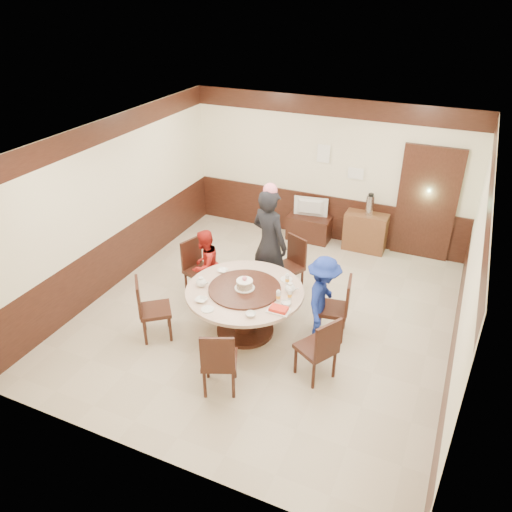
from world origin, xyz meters
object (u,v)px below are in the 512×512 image
at_px(banquet_table, 245,302).
at_px(shrimp_platter, 279,310).
at_px(person_blue, 323,299).
at_px(birthday_cake, 245,284).
at_px(thermos, 370,205).
at_px(person_red, 205,265).
at_px(side_cabinet, 365,232).
at_px(television, 310,208).
at_px(tv_stand, 309,228).
at_px(person_standing, 269,244).

xyz_separation_m(banquet_table, shrimp_platter, (0.64, -0.30, 0.24)).
bearing_deg(person_blue, birthday_cake, 104.99).
bearing_deg(thermos, shrimp_platter, -96.30).
bearing_deg(thermos, person_red, -126.75).
bearing_deg(side_cabinet, banquet_table, -107.03).
xyz_separation_m(television, thermos, (1.15, 0.03, 0.25)).
relative_size(birthday_cake, tv_stand, 0.34).
distance_m(banquet_table, person_blue, 1.13).
xyz_separation_m(person_blue, birthday_cake, (-1.06, -0.37, 0.19)).
distance_m(person_standing, birthday_cake, 1.14).
bearing_deg(person_red, television, 167.26).
bearing_deg(person_standing, tv_stand, -68.80).
xyz_separation_m(person_blue, thermos, (-0.02, 2.95, 0.28)).
relative_size(shrimp_platter, thermos, 0.79).
height_order(banquet_table, birthday_cake, birthday_cake).
xyz_separation_m(person_red, thermos, (2.03, 2.72, 0.33)).
bearing_deg(birthday_cake, side_cabinet, 73.02).
distance_m(person_red, shrimp_platter, 1.87).
relative_size(person_red, thermos, 3.19).
xyz_separation_m(person_red, person_blue, (2.05, -0.23, 0.05)).
distance_m(shrimp_platter, tv_stand, 3.71).
bearing_deg(person_standing, television, -68.80).
height_order(television, thermos, thermos).
bearing_deg(person_blue, person_red, 79.16).
xyz_separation_m(shrimp_platter, thermos, (0.40, 3.62, 0.16)).
xyz_separation_m(birthday_cake, thermos, (1.04, 3.33, 0.09)).
distance_m(birthday_cake, thermos, 3.49).
xyz_separation_m(birthday_cake, television, (-0.11, 3.30, -0.15)).
bearing_deg(side_cabinet, person_red, -126.41).
bearing_deg(side_cabinet, person_standing, -116.75).
xyz_separation_m(shrimp_platter, tv_stand, (-0.75, 3.59, -0.53)).
bearing_deg(television, banquet_table, 83.74).
bearing_deg(person_red, shrimp_platter, 66.65).
bearing_deg(thermos, person_blue, -89.67).
xyz_separation_m(person_blue, television, (-1.17, 2.92, 0.04)).
distance_m(person_blue, tv_stand, 3.17).
distance_m(shrimp_platter, side_cabinet, 3.66).
height_order(person_blue, side_cabinet, person_blue).
bearing_deg(person_standing, shrimp_platter, 137.75).
bearing_deg(person_red, thermos, 148.65).
height_order(person_blue, thermos, person_blue).
distance_m(person_standing, side_cabinet, 2.52).
height_order(banquet_table, tv_stand, banquet_table).
height_order(banquet_table, person_standing, person_standing).
distance_m(banquet_table, person_red, 1.16).
relative_size(person_red, side_cabinet, 1.51).
bearing_deg(person_standing, side_cabinet, -96.10).
bearing_deg(banquet_table, thermos, 72.58).
relative_size(birthday_cake, side_cabinet, 0.36).
bearing_deg(person_blue, television, 17.31).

